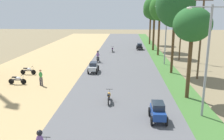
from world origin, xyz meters
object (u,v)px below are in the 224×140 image
Objects in this scene: streetlamp_near at (208,54)px; car_sedan_black at (139,46)px; median_tree_third at (160,8)px; utility_pole_far at (201,37)px; parked_motorbike_fourth at (28,70)px; car_sedan_silver at (93,67)px; parked_motorbike_third at (17,79)px; motorbike_ahead_third at (98,57)px; motorbike_ahead_second at (109,96)px; utility_pole_near at (181,26)px; streetlamp_mid at (166,31)px; motorbike_ahead_fourth at (112,49)px; median_tree_fourth at (155,8)px; car_hatchback_blue at (158,111)px; median_tree_fifth at (151,11)px; median_tree_second at (175,5)px; streetlamp_far at (153,23)px; median_tree_nearest at (192,25)px; pedestrian_on_shoulder at (41,77)px.

streetlamp_near reaches higher than car_sedan_black.
median_tree_third is 1.10× the size of utility_pole_far.
car_sedan_silver reaches higher than parked_motorbike_fourth.
median_tree_third reaches higher than parked_motorbike_third.
motorbike_ahead_second is at bearing -80.19° from motorbike_ahead_third.
utility_pole_near is 4.31× the size of car_sedan_silver.
streetlamp_mid is 12.90m from motorbike_ahead_fourth.
median_tree_third is 7.57m from streetlamp_mid.
median_tree_fourth is at bearing 90.35° from streetlamp_near.
car_hatchback_blue is 29.93m from car_sedan_black.
median_tree_fifth is 27.74m from utility_pole_far.
median_tree_second reaches higher than motorbike_ahead_fourth.
median_tree_second is 5.14× the size of car_hatchback_blue.
streetlamp_far reaches higher than streetlamp_mid.
motorbike_ahead_third reaches higher than motorbike_ahead_fourth.
median_tree_second is 1.08× the size of median_tree_third.
parked_motorbike_fourth is at bearing 178.54° from utility_pole_far.
motorbike_ahead_third reaches higher than motorbike_ahead_second.
utility_pole_far reaches higher than streetlamp_far.
median_tree_third is (-0.04, 11.60, -0.26)m from median_tree_second.
streetlamp_near is (0.14, -3.57, -1.66)m from median_tree_nearest.
streetlamp_far is at bearing -90.07° from median_tree_fifth.
median_tree_second is 4.55× the size of car_sedan_black.
streetlamp_mid is 4.41m from utility_pole_near.
motorbike_ahead_fourth reaches higher than parked_motorbike_fourth.
car_sedan_silver is (-9.09, 11.51, -3.64)m from streetlamp_near.
utility_pole_far reaches higher than motorbike_ahead_fourth.
parked_motorbike_fourth is 25.63m from median_tree_fourth.
car_sedan_silver reaches higher than parked_motorbike_third.
utility_pole_near reaches higher than utility_pole_far.
parked_motorbike_third is at bearing 169.93° from median_tree_nearest.
parked_motorbike_fourth is at bearing -169.19° from car_sedan_silver.
median_tree_fifth is at bearing 71.66° from car_sedan_black.
motorbike_ahead_fourth is at bearing -145.73° from streetlamp_far.
median_tree_fifth is 4.88× the size of motorbike_ahead_fourth.
motorbike_ahead_third is at bearing -167.85° from utility_pole_near.
utility_pole_far is 3.84× the size of car_sedan_silver.
car_sedan_silver is 9.75m from motorbike_ahead_second.
median_tree_third is 13.75m from median_tree_fifth.
utility_pole_near is (2.74, -11.37, 0.16)m from streetlamp_far.
pedestrian_on_shoulder is 6.99m from car_sedan_silver.
streetlamp_near is 0.94× the size of streetlamp_mid.
streetlamp_near is 0.86× the size of utility_pole_far.
pedestrian_on_shoulder is at bearing -167.47° from utility_pole_far.
streetlamp_near is at bearing -73.64° from motorbike_ahead_fourth.
median_tree_second reaches higher than utility_pole_near.
car_hatchback_blue is 0.89× the size of car_sedan_silver.
median_tree_nearest reaches higher than car_sedan_silver.
utility_pole_far is (18.45, 3.25, 3.98)m from parked_motorbike_third.
parked_motorbike_fourth is at bearing 140.74° from motorbike_ahead_second.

